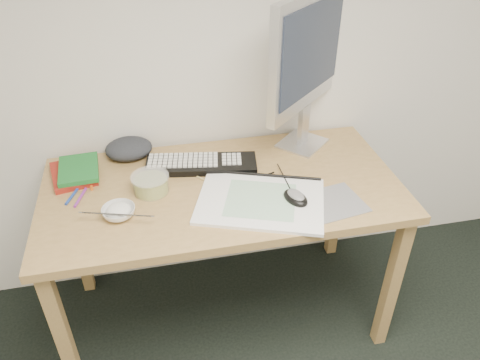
# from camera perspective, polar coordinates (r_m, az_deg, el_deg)

# --- Properties ---
(desk) EXTENTS (1.40, 0.70, 0.75)m
(desk) POSITION_cam_1_polar(r_m,az_deg,el_deg) (1.89, -2.13, -2.68)
(desk) COLOR tan
(desk) RESTS_ON ground
(mousepad) EXTENTS (0.24, 0.23, 0.00)m
(mousepad) POSITION_cam_1_polar(r_m,az_deg,el_deg) (1.78, 11.31, -2.70)
(mousepad) COLOR slate
(mousepad) RESTS_ON desk
(sketchpad) EXTENTS (0.55, 0.47, 0.01)m
(sketchpad) POSITION_cam_1_polar(r_m,az_deg,el_deg) (1.75, 2.53, -2.59)
(sketchpad) COLOR white
(sketchpad) RESTS_ON desk
(keyboard) EXTENTS (0.47, 0.22, 0.03)m
(keyboard) POSITION_cam_1_polar(r_m,az_deg,el_deg) (1.95, -4.74, 1.92)
(keyboard) COLOR black
(keyboard) RESTS_ON desk
(monitor) EXTENTS (0.44, 0.42, 0.66)m
(monitor) POSITION_cam_1_polar(r_m,az_deg,el_deg) (1.95, 8.49, 14.89)
(monitor) COLOR silver
(monitor) RESTS_ON desk
(mouse) EXTENTS (0.11, 0.13, 0.04)m
(mouse) POSITION_cam_1_polar(r_m,az_deg,el_deg) (1.74, 6.81, -1.86)
(mouse) COLOR black
(mouse) RESTS_ON sketchpad
(rice_bowl) EXTENTS (0.13, 0.13, 0.04)m
(rice_bowl) POSITION_cam_1_polar(r_m,az_deg,el_deg) (1.73, -14.56, -3.82)
(rice_bowl) COLOR silver
(rice_bowl) RESTS_ON desk
(chopsticks) EXTENTS (0.25, 0.09, 0.02)m
(chopsticks) POSITION_cam_1_polar(r_m,az_deg,el_deg) (1.69, -14.83, -4.07)
(chopsticks) COLOR silver
(chopsticks) RESTS_ON rice_bowl
(fruit_tub) EXTENTS (0.15, 0.15, 0.07)m
(fruit_tub) POSITION_cam_1_polar(r_m,az_deg,el_deg) (1.82, -10.83, -0.45)
(fruit_tub) COLOR gold
(fruit_tub) RESTS_ON desk
(book_red) EXTENTS (0.20, 0.25, 0.02)m
(book_red) POSITION_cam_1_polar(r_m,az_deg,el_deg) (2.00, -19.65, 0.71)
(book_red) COLOR maroon
(book_red) RESTS_ON desk
(book_green) EXTENTS (0.17, 0.22, 0.02)m
(book_green) POSITION_cam_1_polar(r_m,az_deg,el_deg) (1.99, -19.08, 1.27)
(book_green) COLOR #1B6C29
(book_green) RESTS_ON book_red
(cloth_lump) EXTENTS (0.19, 0.17, 0.07)m
(cloth_lump) POSITION_cam_1_polar(r_m,az_deg,el_deg) (2.06, -13.39, 3.74)
(cloth_lump) COLOR #2A2D32
(cloth_lump) RESTS_ON desk
(pencil_pink) EXTENTS (0.17, 0.06, 0.01)m
(pencil_pink) POSITION_cam_1_polar(r_m,az_deg,el_deg) (1.89, -1.84, 0.51)
(pencil_pink) COLOR pink
(pencil_pink) RESTS_ON desk
(pencil_tan) EXTENTS (0.14, 0.15, 0.01)m
(pencil_tan) POSITION_cam_1_polar(r_m,az_deg,el_deg) (1.83, -2.91, -0.65)
(pencil_tan) COLOR tan
(pencil_tan) RESTS_ON desk
(pencil_black) EXTENTS (0.16, 0.06, 0.01)m
(pencil_black) POSITION_cam_1_polar(r_m,az_deg,el_deg) (1.87, 2.08, 0.23)
(pencil_black) COLOR black
(pencil_black) RESTS_ON desk
(marker_blue) EXTENTS (0.05, 0.11, 0.01)m
(marker_blue) POSITION_cam_1_polar(r_m,az_deg,el_deg) (1.89, -19.72, -1.74)
(marker_blue) COLOR #1C3B99
(marker_blue) RESTS_ON desk
(marker_orange) EXTENTS (0.03, 0.12, 0.01)m
(marker_orange) POSITION_cam_1_polar(r_m,az_deg,el_deg) (1.95, -17.78, -0.13)
(marker_orange) COLOR orange
(marker_orange) RESTS_ON desk
(marker_purple) EXTENTS (0.04, 0.11, 0.01)m
(marker_purple) POSITION_cam_1_polar(r_m,az_deg,el_deg) (1.87, -18.89, -2.03)
(marker_purple) COLOR purple
(marker_purple) RESTS_ON desk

